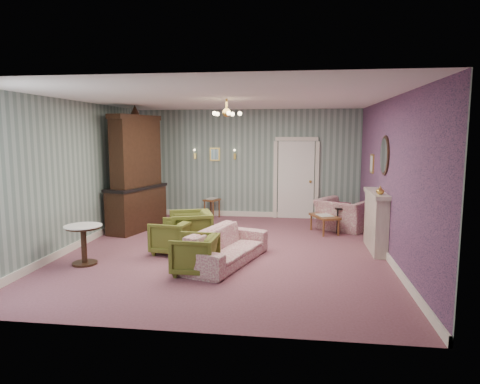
# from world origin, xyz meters

# --- Properties ---
(floor) EXTENTS (7.00, 7.00, 0.00)m
(floor) POSITION_xyz_m (0.00, 0.00, 0.00)
(floor) COLOR #7F4A58
(floor) RESTS_ON ground
(ceiling) EXTENTS (7.00, 7.00, 0.00)m
(ceiling) POSITION_xyz_m (0.00, 0.00, 2.90)
(ceiling) COLOR white
(ceiling) RESTS_ON ground
(wall_back) EXTENTS (6.00, 0.00, 6.00)m
(wall_back) POSITION_xyz_m (0.00, 3.50, 1.45)
(wall_back) COLOR slate
(wall_back) RESTS_ON ground
(wall_front) EXTENTS (6.00, 0.00, 6.00)m
(wall_front) POSITION_xyz_m (0.00, -3.50, 1.45)
(wall_front) COLOR slate
(wall_front) RESTS_ON ground
(wall_left) EXTENTS (0.00, 7.00, 7.00)m
(wall_left) POSITION_xyz_m (-3.00, 0.00, 1.45)
(wall_left) COLOR slate
(wall_left) RESTS_ON ground
(wall_right) EXTENTS (0.00, 7.00, 7.00)m
(wall_right) POSITION_xyz_m (3.00, 0.00, 1.45)
(wall_right) COLOR slate
(wall_right) RESTS_ON ground
(wall_right_floral) EXTENTS (0.00, 7.00, 7.00)m
(wall_right_floral) POSITION_xyz_m (2.98, 0.00, 1.45)
(wall_right_floral) COLOR #A1507E
(wall_right_floral) RESTS_ON ground
(door) EXTENTS (1.12, 0.12, 2.16)m
(door) POSITION_xyz_m (1.30, 3.46, 1.08)
(door) COLOR white
(door) RESTS_ON floor
(olive_chair_a) EXTENTS (0.67, 0.71, 0.71)m
(olive_chair_a) POSITION_xyz_m (-0.29, -1.45, 0.35)
(olive_chair_a) COLOR brown
(olive_chair_a) RESTS_ON floor
(olive_chair_b) EXTENTS (0.74, 0.77, 0.70)m
(olive_chair_b) POSITION_xyz_m (-1.01, -0.33, 0.35)
(olive_chair_b) COLOR brown
(olive_chair_b) RESTS_ON floor
(olive_chair_c) EXTENTS (0.97, 1.00, 0.82)m
(olive_chair_c) POSITION_xyz_m (-0.75, 0.09, 0.41)
(olive_chair_c) COLOR brown
(olive_chair_c) RESTS_ON floor
(sofa_chintz) EXTENTS (1.17, 2.14, 0.80)m
(sofa_chintz) POSITION_xyz_m (0.11, -0.80, 0.40)
(sofa_chintz) COLOR #8F3955
(sofa_chintz) RESTS_ON floor
(wingback_chair) EXTENTS (1.33, 1.22, 0.97)m
(wingback_chair) POSITION_xyz_m (2.43, 2.18, 0.49)
(wingback_chair) COLOR #8F3955
(wingback_chair) RESTS_ON floor
(dresser) EXTENTS (1.03, 1.80, 2.85)m
(dresser) POSITION_xyz_m (-2.40, 1.52, 1.42)
(dresser) COLOR black
(dresser) RESTS_ON floor
(fireplace) EXTENTS (0.30, 1.40, 1.16)m
(fireplace) POSITION_xyz_m (2.86, 0.40, 0.58)
(fireplace) COLOR beige
(fireplace) RESTS_ON floor
(mantel_vase) EXTENTS (0.15, 0.15, 0.15)m
(mantel_vase) POSITION_xyz_m (2.84, 0.00, 1.23)
(mantel_vase) COLOR gold
(mantel_vase) RESTS_ON fireplace
(oval_mirror) EXTENTS (0.04, 0.76, 0.84)m
(oval_mirror) POSITION_xyz_m (2.96, 0.40, 1.85)
(oval_mirror) COLOR white
(oval_mirror) RESTS_ON wall_right
(framed_print) EXTENTS (0.04, 0.34, 0.42)m
(framed_print) POSITION_xyz_m (2.97, 1.75, 1.60)
(framed_print) COLOR gold
(framed_print) RESTS_ON wall_right
(coffee_table) EXTENTS (0.71, 0.91, 0.41)m
(coffee_table) POSITION_xyz_m (1.97, 1.78, 0.21)
(coffee_table) COLOR brown
(coffee_table) RESTS_ON floor
(side_table_black) EXTENTS (0.47, 0.47, 0.59)m
(side_table_black) POSITION_xyz_m (2.38, 1.92, 0.29)
(side_table_black) COLOR black
(side_table_black) RESTS_ON floor
(pedestal_table) EXTENTS (0.69, 0.69, 0.70)m
(pedestal_table) POSITION_xyz_m (-2.32, -1.22, 0.35)
(pedestal_table) COLOR black
(pedestal_table) RESTS_ON floor
(nesting_table) EXTENTS (0.45, 0.51, 0.56)m
(nesting_table) POSITION_xyz_m (-0.93, 3.15, 0.28)
(nesting_table) COLOR brown
(nesting_table) RESTS_ON floor
(gilt_mirror_back) EXTENTS (0.28, 0.06, 0.36)m
(gilt_mirror_back) POSITION_xyz_m (-0.90, 3.46, 1.70)
(gilt_mirror_back) COLOR gold
(gilt_mirror_back) RESTS_ON wall_back
(sconce_left) EXTENTS (0.16, 0.12, 0.30)m
(sconce_left) POSITION_xyz_m (-1.45, 3.44, 1.70)
(sconce_left) COLOR gold
(sconce_left) RESTS_ON wall_back
(sconce_right) EXTENTS (0.16, 0.12, 0.30)m
(sconce_right) POSITION_xyz_m (-0.35, 3.44, 1.70)
(sconce_right) COLOR gold
(sconce_right) RESTS_ON wall_back
(chandelier) EXTENTS (0.56, 0.56, 0.36)m
(chandelier) POSITION_xyz_m (0.00, 0.00, 2.63)
(chandelier) COLOR gold
(chandelier) RESTS_ON ceiling
(burgundy_cushion) EXTENTS (0.41, 0.28, 0.39)m
(burgundy_cushion) POSITION_xyz_m (2.38, 2.03, 0.48)
(burgundy_cushion) COLOR maroon
(burgundy_cushion) RESTS_ON wingback_chair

